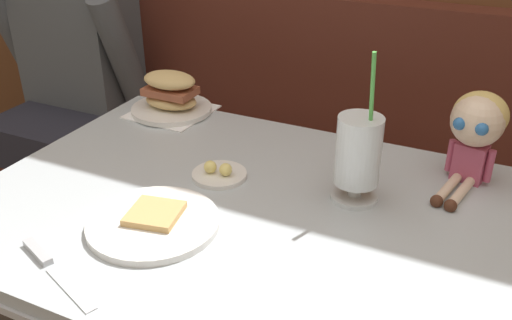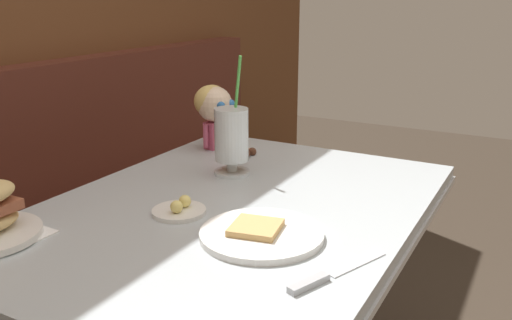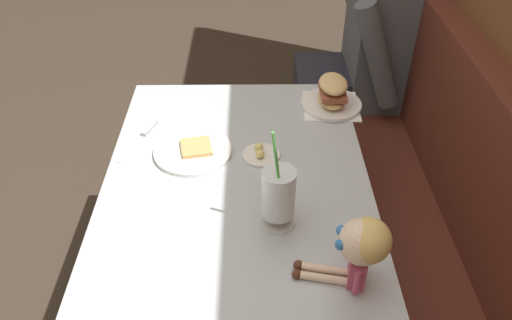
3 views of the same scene
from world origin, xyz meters
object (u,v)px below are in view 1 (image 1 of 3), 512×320
object	(u,v)px
seated_doll	(477,125)
diner_patron	(74,60)
toast_plate	(154,222)
sandwich_plate	(171,97)
butter_knife	(46,261)
butter_saucer	(219,173)
milkshake_glass	(358,155)

from	to	relation	value
seated_doll	diner_patron	distance (m)	1.38
toast_plate	seated_doll	distance (m)	0.68
sandwich_plate	diner_patron	size ratio (longest dim) A/B	0.27
diner_patron	butter_knife	bearing A→B (deg)	-50.64
butter_saucer	seated_doll	world-z (taller)	seated_doll
sandwich_plate	butter_saucer	distance (m)	0.39
toast_plate	diner_patron	distance (m)	1.10
milkshake_glass	seated_doll	size ratio (longest dim) A/B	1.39
sandwich_plate	butter_knife	size ratio (longest dim) A/B	0.98
butter_saucer	seated_doll	xyz separation A→B (m)	(0.49, 0.22, 0.12)
seated_doll	milkshake_glass	bearing A→B (deg)	-137.60
sandwich_plate	seated_doll	distance (m)	0.79
butter_saucer	butter_knife	distance (m)	0.41
butter_saucer	sandwich_plate	bearing A→B (deg)	138.20
seated_doll	diner_patron	world-z (taller)	diner_patron
sandwich_plate	diner_patron	bearing A→B (deg)	156.60
sandwich_plate	butter_knife	xyz separation A→B (m)	(0.17, -0.65, -0.04)
diner_patron	seated_doll	bearing A→B (deg)	-12.01
milkshake_glass	butter_saucer	size ratio (longest dim) A/B	2.63
milkshake_glass	butter_knife	size ratio (longest dim) A/B	1.40
butter_saucer	butter_knife	bearing A→B (deg)	-107.30
milkshake_glass	butter_knife	xyz separation A→B (m)	(-0.41, -0.43, -0.10)
seated_doll	butter_saucer	bearing A→B (deg)	-155.81
sandwich_plate	butter_saucer	bearing A→B (deg)	-41.80
butter_saucer	toast_plate	bearing A→B (deg)	-95.70
butter_saucer	butter_knife	size ratio (longest dim) A/B	0.53
sandwich_plate	milkshake_glass	bearing A→B (deg)	-20.80
butter_knife	diner_patron	bearing A→B (deg)	129.36
toast_plate	butter_saucer	xyz separation A→B (m)	(0.02, 0.22, 0.00)
toast_plate	sandwich_plate	world-z (taller)	sandwich_plate
toast_plate	milkshake_glass	size ratio (longest dim) A/B	0.79
diner_patron	milkshake_glass	bearing A→B (deg)	-22.09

